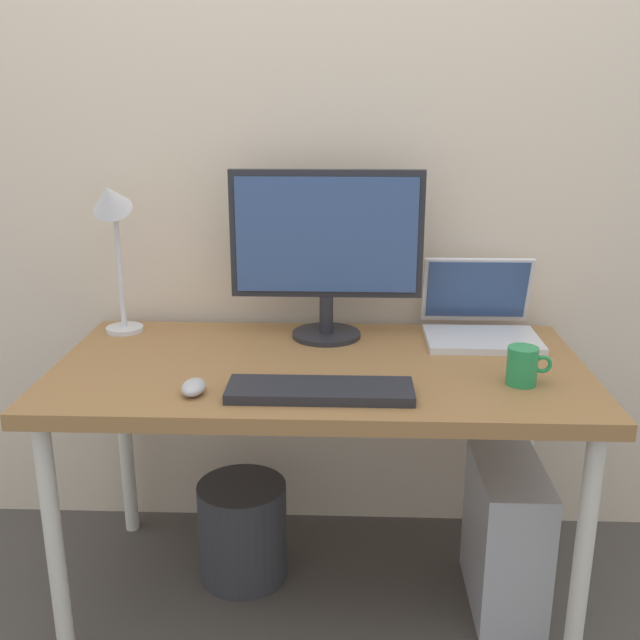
# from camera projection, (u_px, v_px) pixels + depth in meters

# --- Properties ---
(ground_plane) EXTENTS (6.00, 6.00, 0.00)m
(ground_plane) POSITION_uv_depth(u_px,v_px,m) (320.00, 589.00, 2.15)
(ground_plane) COLOR #4C4742
(back_wall) EXTENTS (4.40, 0.04, 2.60)m
(back_wall) POSITION_uv_depth(u_px,v_px,m) (325.00, 125.00, 2.17)
(back_wall) COLOR beige
(back_wall) RESTS_ON ground_plane
(desk) EXTENTS (1.39, 0.71, 0.70)m
(desk) POSITION_uv_depth(u_px,v_px,m) (320.00, 385.00, 1.96)
(desk) COLOR olive
(desk) RESTS_ON ground_plane
(monitor) EXTENTS (0.55, 0.20, 0.48)m
(monitor) POSITION_uv_depth(u_px,v_px,m) (326.00, 244.00, 2.08)
(monitor) COLOR #232328
(monitor) RESTS_ON desk
(laptop) EXTENTS (0.32, 0.28, 0.22)m
(laptop) POSITION_uv_depth(u_px,v_px,m) (480.00, 318.00, 2.15)
(laptop) COLOR silver
(laptop) RESTS_ON desk
(desk_lamp) EXTENTS (0.11, 0.16, 0.47)m
(desk_lamp) POSITION_uv_depth(u_px,v_px,m) (113.00, 223.00, 2.09)
(desk_lamp) COLOR silver
(desk_lamp) RESTS_ON desk
(keyboard) EXTENTS (0.44, 0.14, 0.02)m
(keyboard) POSITION_uv_depth(u_px,v_px,m) (320.00, 390.00, 1.74)
(keyboard) COLOR #232328
(keyboard) RESTS_ON desk
(mouse) EXTENTS (0.06, 0.09, 0.03)m
(mouse) POSITION_uv_depth(u_px,v_px,m) (194.00, 387.00, 1.74)
(mouse) COLOR #B2B2B7
(mouse) RESTS_ON desk
(coffee_mug) EXTENTS (0.11, 0.07, 0.09)m
(coffee_mug) POSITION_uv_depth(u_px,v_px,m) (523.00, 366.00, 1.79)
(coffee_mug) COLOR #268C4C
(coffee_mug) RESTS_ON desk
(computer_tower) EXTENTS (0.18, 0.36, 0.42)m
(computer_tower) POSITION_uv_depth(u_px,v_px,m) (505.00, 536.00, 2.05)
(computer_tower) COLOR #B2B2B7
(computer_tower) RESTS_ON ground_plane
(wastebasket) EXTENTS (0.26, 0.26, 0.30)m
(wastebasket) POSITION_uv_depth(u_px,v_px,m) (243.00, 530.00, 2.18)
(wastebasket) COLOR #333338
(wastebasket) RESTS_ON ground_plane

